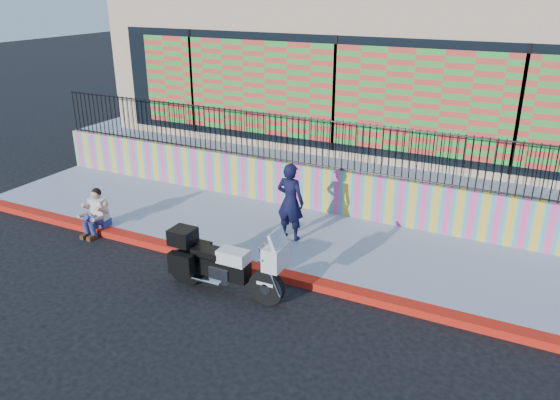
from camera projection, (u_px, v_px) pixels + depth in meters
The scene contains 10 objects.
ground at pixel (254, 272), 10.93m from camera, with size 90.00×90.00×0.00m, color black.
red_curb at pixel (254, 268), 10.90m from camera, with size 16.00×0.30×0.15m, color #AB250C.
sidewalk at pixel (290, 237), 12.27m from camera, with size 16.00×3.00×0.15m, color #8A90A6.
mural_wall at pixel (318, 188), 13.37m from camera, with size 16.00×0.20×1.10m, color #FF4391.
metal_fence at pixel (319, 143), 12.95m from camera, with size 15.80×0.04×1.20m, color black, non-canonical shape.
elevated_platform at pixel (379, 142), 17.64m from camera, with size 16.00×10.00×1.25m, color #8A90A6.
storefront_building at pixel (383, 59), 16.49m from camera, with size 14.00×8.06×4.00m.
police_motorcycle at pixel (223, 262), 9.99m from camera, with size 2.40×0.79×1.49m.
police_officer at pixel (290, 202), 11.72m from camera, with size 0.63×0.41×1.73m, color black.
seated_man at pixel (95, 216), 12.39m from camera, with size 0.54×0.71×1.06m.
Camera 1 is at (4.79, -8.37, 5.37)m, focal length 35.00 mm.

